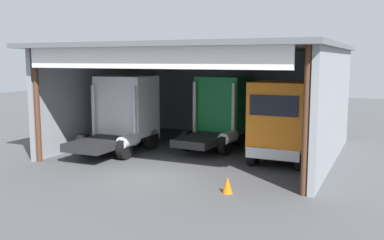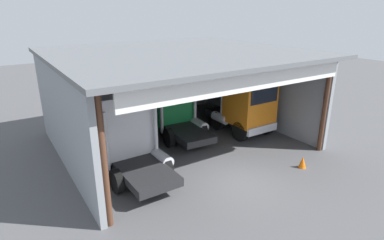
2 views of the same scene
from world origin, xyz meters
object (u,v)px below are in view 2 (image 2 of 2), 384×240
Objects in this scene: truck_orange_yard_outside at (246,104)px; oil_drum at (121,116)px; truck_green_right_bay at (173,104)px; traffic_cone at (303,162)px; truck_white_center_bay at (125,132)px; tool_cart at (121,118)px.

oil_drum is (-5.61, 6.03, -1.41)m from truck_orange_yard_outside.
oil_drum is (-1.95, 3.64, -1.39)m from truck_green_right_bay.
truck_white_center_bay is at bearing 147.98° from traffic_cone.
truck_orange_yard_outside reaches higher than oil_drum.
truck_white_center_bay is at bearing -108.16° from tool_cart.
tool_cart is at bearing 71.00° from truck_white_center_bay.
truck_green_right_bay reaches higher than traffic_cone.
truck_white_center_bay is 1.14× the size of truck_orange_yard_outside.
truck_orange_yard_outside is at bearing 2.07° from truck_white_center_bay.
traffic_cone is (7.10, -4.44, -1.61)m from truck_white_center_bay.
truck_white_center_bay is 4.94m from truck_green_right_bay.
truck_orange_yard_outside is 8.07m from tool_cart.
truck_orange_yard_outside reaches higher than traffic_cone.
traffic_cone is at bearing -65.42° from oil_drum.
truck_orange_yard_outside is 5.13m from traffic_cone.
truck_white_center_bay reaches higher than truck_orange_yard_outside.
truck_green_right_bay is at bearing -53.91° from tool_cart.
tool_cart is 11.47m from traffic_cone.
truck_white_center_bay is 5.11× the size of tool_cart.
traffic_cone is (5.21, -10.22, -0.22)m from tool_cart.
truck_green_right_bay is (4.08, 2.78, -0.03)m from truck_white_center_bay.
truck_white_center_bay is at bearing 3.03° from truck_orange_yard_outside.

